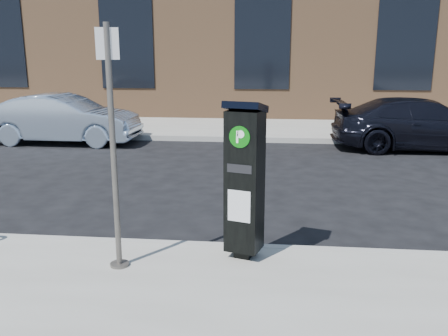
# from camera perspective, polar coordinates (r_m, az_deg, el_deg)

# --- Properties ---
(ground) EXTENTS (120.00, 120.00, 0.00)m
(ground) POSITION_cam_1_polar(r_m,az_deg,el_deg) (6.23, 1.39, -10.43)
(ground) COLOR black
(ground) RESTS_ON ground
(sidewalk_far) EXTENTS (60.00, 12.00, 0.15)m
(sidewalk_far) POSITION_cam_1_polar(r_m,az_deg,el_deg) (19.83, 4.60, 6.47)
(sidewalk_far) COLOR gray
(sidewalk_far) RESTS_ON ground
(curb_near) EXTENTS (60.00, 0.12, 0.16)m
(curb_near) POSITION_cam_1_polar(r_m,az_deg,el_deg) (6.18, 1.38, -9.87)
(curb_near) COLOR #9E9B93
(curb_near) RESTS_ON ground
(curb_far) EXTENTS (60.00, 0.12, 0.16)m
(curb_far) POSITION_cam_1_polar(r_m,az_deg,el_deg) (13.91, 4.00, 3.42)
(curb_far) COLOR #9E9B93
(curb_far) RESTS_ON ground
(building) EXTENTS (28.00, 10.05, 8.25)m
(building) POSITION_cam_1_polar(r_m,az_deg,el_deg) (22.72, 5.00, 17.67)
(building) COLOR brown
(building) RESTS_ON ground
(parking_kiosk) EXTENTS (0.52, 0.49, 1.88)m
(parking_kiosk) POSITION_cam_1_polar(r_m,az_deg,el_deg) (5.51, 2.49, -1.35)
(parking_kiosk) COLOR black
(parking_kiosk) RESTS_ON sidewalk_near
(sign_pole) EXTENTS (0.23, 0.22, 2.70)m
(sign_pole) POSITION_cam_1_polar(r_m,az_deg,el_deg) (5.30, -13.18, 1.89)
(sign_pole) COLOR #5D5852
(sign_pole) RESTS_ON sidewalk_near
(car_silver) EXTENTS (4.28, 1.53, 1.41)m
(car_silver) POSITION_cam_1_polar(r_m,az_deg,el_deg) (14.39, -18.74, 5.61)
(car_silver) COLOR #9AADC4
(car_silver) RESTS_ON ground
(car_dark) EXTENTS (4.80, 2.06, 1.38)m
(car_dark) POSITION_cam_1_polar(r_m,az_deg,el_deg) (13.79, 22.74, 4.88)
(car_dark) COLOR black
(car_dark) RESTS_ON ground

